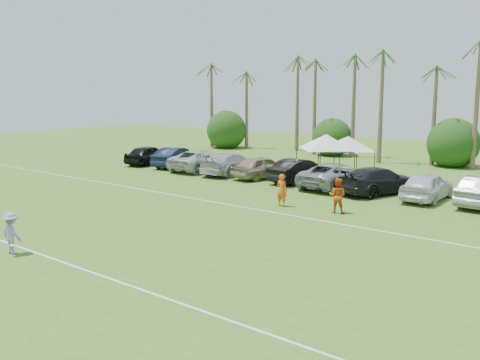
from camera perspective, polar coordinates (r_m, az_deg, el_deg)
The scene contains 25 objects.
field_lines at distance 27.45m, azimuth -11.05°, elevation -4.35°, with size 80.00×12.10×0.01m.
palm_tree_0 at distance 63.40m, azimuth -3.21°, elevation 10.42°, with size 2.40×2.40×8.90m.
palm_tree_1 at distance 60.18m, azimuth 0.39°, elevation 11.31°, with size 2.40×2.40×9.90m.
palm_tree_2 at distance 57.24m, azimuth 4.40°, elevation 12.24°, with size 2.40×2.40×10.90m.
palm_tree_3 at distance 55.11m, azimuth 7.92°, elevation 13.17°, with size 2.40×2.40×11.90m.
palm_tree_4 at distance 53.04m, azimuth 11.62°, elevation 10.41°, with size 2.40×2.40×8.90m.
palm_tree_5 at distance 51.34m, azimuth 15.69°, elevation 11.26°, with size 2.40×2.40×9.90m.
palm_tree_6 at distance 49.91m, azimuth 20.05°, elevation 12.10°, with size 2.40×2.40×10.90m.
bush_tree_0 at distance 62.37m, azimuth -0.49°, elevation 5.23°, with size 4.00×4.00×4.00m.
bush_tree_1 at distance 55.06m, azimuth 10.05°, elevation 4.50°, with size 4.00×4.00×4.00m.
bush_tree_2 at distance 50.39m, azimuth 22.09°, elevation 3.49°, with size 4.00×4.00×4.00m.
sideline_player_a at distance 30.35m, azimuth 4.50°, elevation -1.08°, with size 0.68×0.45×1.86m, color #D75817.
sideline_player_b at distance 29.06m, azimuth 10.35°, elevation -1.65°, with size 0.92×0.72×1.90m, color #CF4C17.
canopy_tent_left at distance 39.88m, azimuth 9.21°, elevation 4.84°, with size 4.78×4.78×3.87m.
canopy_tent_right at distance 40.48m, azimuth 11.49°, elevation 4.61°, with size 4.55×4.55×3.68m.
frisbee_player at distance 23.43m, azimuth -23.17°, elevation -5.24°, with size 1.13×0.69×1.70m.
parked_car_0 at distance 48.17m, azimuth -9.71°, elevation 2.67°, with size 2.01×5.00×1.70m, color black.
parked_car_1 at distance 46.15m, azimuth -6.80°, elevation 2.44°, with size 1.80×5.17×1.70m, color black.
parked_car_2 at distance 43.91m, azimuth -4.07°, elevation 2.12°, with size 2.83×6.13×1.70m, color #BABBBE.
parked_car_3 at distance 41.81m, azimuth -1.01°, elevation 1.77°, with size 2.39×5.87×1.70m, color #B5B4BE.
parked_car_4 at distance 39.89m, azimuth 2.41°, elevation 1.39°, with size 2.01×5.00×1.70m, color gray.
parked_car_5 at distance 38.38m, azimuth 6.39°, elevation 1.01°, with size 1.80×5.17×1.70m, color black.
parked_car_6 at distance 36.51m, azimuth 10.20°, elevation 0.48°, with size 2.83×6.13×1.70m, color gray.
parked_car_7 at distance 35.06m, azimuth 14.58°, elevation -0.05°, with size 2.39×5.87×1.70m, color black.
parked_car_8 at distance 33.87m, azimuth 19.33°, elevation -0.62°, with size 2.01×5.00×1.70m, color silver.
Camera 1 is at (20.51, -9.03, 6.53)m, focal length 40.00 mm.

